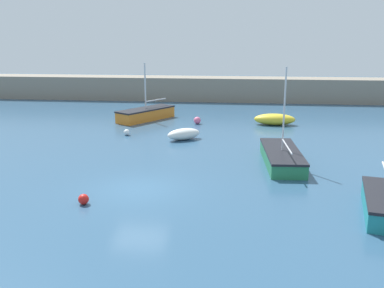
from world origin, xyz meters
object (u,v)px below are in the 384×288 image
at_px(mooring_buoy_white, 127,132).
at_px(mooring_buoy_red, 84,199).
at_px(mooring_buoy_pink, 197,120).
at_px(sailboat_tall_mast, 282,157).
at_px(open_tender_yellow, 275,119).
at_px(sailboat_twin_hulled, 146,114).
at_px(dinghy_near_pier, 184,134).

bearing_deg(mooring_buoy_white, mooring_buoy_red, -83.29).
distance_m(mooring_buoy_white, mooring_buoy_pink, 6.53).
height_order(sailboat_tall_mast, mooring_buoy_white, sailboat_tall_mast).
relative_size(open_tender_yellow, sailboat_twin_hulled, 0.59).
xyz_separation_m(mooring_buoy_white, mooring_buoy_red, (1.51, -12.86, 0.01)).
bearing_deg(mooring_buoy_red, dinghy_near_pier, 77.22).
relative_size(sailboat_twin_hulled, mooring_buoy_red, 12.30).
bearing_deg(mooring_buoy_red, open_tender_yellow, 62.44).
relative_size(sailboat_twin_hulled, mooring_buoy_pink, 9.66).
distance_m(sailboat_tall_mast, mooring_buoy_white, 11.97).
relative_size(open_tender_yellow, mooring_buoy_red, 7.28).
height_order(sailboat_twin_hulled, mooring_buoy_pink, sailboat_twin_hulled).
height_order(sailboat_twin_hulled, mooring_buoy_red, sailboat_twin_hulled).
xyz_separation_m(sailboat_tall_mast, mooring_buoy_white, (-10.34, 6.02, -0.21)).
xyz_separation_m(sailboat_tall_mast, mooring_buoy_pink, (-5.72, 10.64, -0.14)).
height_order(open_tender_yellow, sailboat_tall_mast, sailboat_tall_mast).
bearing_deg(mooring_buoy_pink, sailboat_twin_hulled, 164.60).
height_order(sailboat_tall_mast, sailboat_twin_hulled, sailboat_tall_mast).
bearing_deg(open_tender_yellow, mooring_buoy_pink, 3.58).
relative_size(sailboat_twin_hulled, mooring_buoy_white, 12.79).
distance_m(mooring_buoy_pink, mooring_buoy_red, 17.75).
xyz_separation_m(mooring_buoy_pink, mooring_buoy_red, (-3.10, -17.47, -0.06)).
bearing_deg(open_tender_yellow, mooring_buoy_red, 63.24).
bearing_deg(open_tender_yellow, dinghy_near_pier, 42.34).
xyz_separation_m(mooring_buoy_white, mooring_buoy_pink, (4.62, 4.61, 0.07)).
bearing_deg(sailboat_tall_mast, dinghy_near_pier, 46.95).
bearing_deg(mooring_buoy_red, sailboat_twin_hulled, 94.19).
bearing_deg(mooring_buoy_white, mooring_buoy_pink, 44.97).
bearing_deg(sailboat_tall_mast, mooring_buoy_white, 56.67).
height_order(dinghy_near_pier, mooring_buoy_pink, dinghy_near_pier).
distance_m(open_tender_yellow, sailboat_twin_hulled, 10.68).
distance_m(sailboat_twin_hulled, mooring_buoy_white, 5.85).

